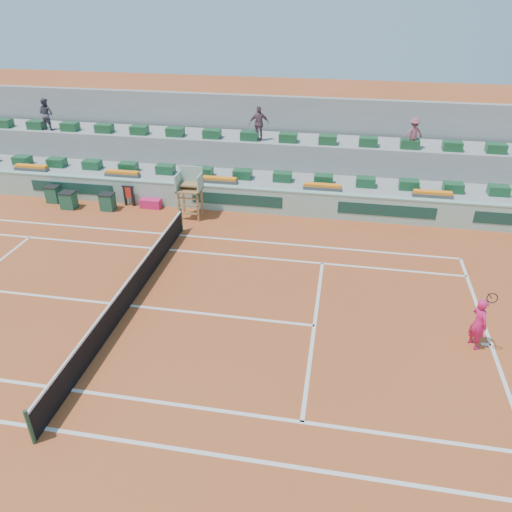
# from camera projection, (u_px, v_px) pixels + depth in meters

# --- Properties ---
(ground) EXTENTS (90.00, 90.00, 0.00)m
(ground) POSITION_uv_depth(u_px,v_px,m) (130.00, 306.00, 17.33)
(ground) COLOR #9C421E
(ground) RESTS_ON ground
(seating_tier_lower) EXTENTS (36.00, 4.00, 1.20)m
(seating_tier_lower) POSITION_uv_depth(u_px,v_px,m) (209.00, 181.00, 26.20)
(seating_tier_lower) COLOR gray
(seating_tier_lower) RESTS_ON ground
(seating_tier_upper) EXTENTS (36.00, 2.40, 2.60)m
(seating_tier_upper) POSITION_uv_depth(u_px,v_px,m) (216.00, 158.00, 27.23)
(seating_tier_upper) COLOR gray
(seating_tier_upper) RESTS_ON ground
(stadium_back_wall) EXTENTS (36.00, 0.40, 4.40)m
(stadium_back_wall) POSITION_uv_depth(u_px,v_px,m) (222.00, 134.00, 28.16)
(stadium_back_wall) COLOR gray
(stadium_back_wall) RESTS_ON ground
(player_bag) EXTENTS (1.01, 0.45, 0.45)m
(player_bag) POSITION_uv_depth(u_px,v_px,m) (151.00, 204.00, 24.52)
(player_bag) COLOR #D81C5F
(player_bag) RESTS_ON ground
(spectator_left) EXTENTS (0.91, 0.75, 1.69)m
(spectator_left) POSITION_uv_depth(u_px,v_px,m) (46.00, 114.00, 27.08)
(spectator_left) COLOR #474852
(spectator_left) RESTS_ON seating_tier_upper
(spectator_mid) EXTENTS (1.10, 0.71, 1.74)m
(spectator_mid) POSITION_uv_depth(u_px,v_px,m) (259.00, 124.00, 25.23)
(spectator_mid) COLOR #714B59
(spectator_mid) RESTS_ON seating_tier_upper
(spectator_right) EXTENTS (1.10, 0.87, 1.50)m
(spectator_right) POSITION_uv_depth(u_px,v_px,m) (413.00, 133.00, 24.09)
(spectator_right) COLOR #964B57
(spectator_right) RESTS_ON seating_tier_upper
(court_lines) EXTENTS (23.89, 11.09, 0.01)m
(court_lines) POSITION_uv_depth(u_px,v_px,m) (130.00, 306.00, 17.32)
(court_lines) COLOR silver
(court_lines) RESTS_ON ground
(tennis_net) EXTENTS (0.10, 11.97, 1.10)m
(tennis_net) POSITION_uv_depth(u_px,v_px,m) (128.00, 293.00, 17.07)
(tennis_net) COLOR black
(tennis_net) RESTS_ON ground
(advertising_hoarding) EXTENTS (36.00, 0.34, 1.26)m
(advertising_hoarding) POSITION_uv_depth(u_px,v_px,m) (198.00, 196.00, 24.29)
(advertising_hoarding) COLOR #8FB4A1
(advertising_hoarding) RESTS_ON ground
(umpire_chair) EXTENTS (1.10, 0.90, 2.40)m
(umpire_chair) POSITION_uv_depth(u_px,v_px,m) (190.00, 186.00, 22.99)
(umpire_chair) COLOR olive
(umpire_chair) RESTS_ON ground
(seat_row_lower) EXTENTS (32.90, 0.60, 0.44)m
(seat_row_lower) POSITION_uv_depth(u_px,v_px,m) (204.00, 172.00, 25.03)
(seat_row_lower) COLOR #194C2A
(seat_row_lower) RESTS_ON seating_tier_lower
(seat_row_upper) EXTENTS (32.90, 0.60, 0.44)m
(seat_row_upper) POSITION_uv_depth(u_px,v_px,m) (212.00, 134.00, 25.97)
(seat_row_upper) COLOR #194C2A
(seat_row_upper) RESTS_ON seating_tier_upper
(flower_planters) EXTENTS (26.80, 0.36, 0.28)m
(flower_planters) POSITION_uv_depth(u_px,v_px,m) (170.00, 177.00, 24.62)
(flower_planters) COLOR #4D4D4D
(flower_planters) RESTS_ON seating_tier_lower
(drink_cooler_a) EXTENTS (0.68, 0.59, 0.84)m
(drink_cooler_a) POSITION_uv_depth(u_px,v_px,m) (108.00, 202.00, 24.21)
(drink_cooler_a) COLOR #184A34
(drink_cooler_a) RESTS_ON ground
(drink_cooler_b) EXTENTS (0.72, 0.62, 0.84)m
(drink_cooler_b) POSITION_uv_depth(u_px,v_px,m) (68.00, 200.00, 24.39)
(drink_cooler_b) COLOR #184A34
(drink_cooler_b) RESTS_ON ground
(drink_cooler_c) EXTENTS (0.66, 0.57, 0.84)m
(drink_cooler_c) POSITION_uv_depth(u_px,v_px,m) (53.00, 194.00, 25.06)
(drink_cooler_c) COLOR #184A34
(drink_cooler_c) RESTS_ON ground
(towel_rack) EXTENTS (0.61, 0.10, 1.03)m
(towel_rack) POSITION_uv_depth(u_px,v_px,m) (129.00, 194.00, 24.58)
(towel_rack) COLOR black
(towel_rack) RESTS_ON ground
(tennis_player) EXTENTS (0.63, 0.93, 2.28)m
(tennis_player) POSITION_uv_depth(u_px,v_px,m) (479.00, 323.00, 15.04)
(tennis_player) COLOR #D81C5F
(tennis_player) RESTS_ON ground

